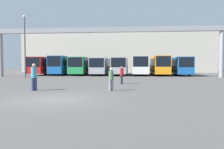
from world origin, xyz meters
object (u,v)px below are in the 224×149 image
Objects in this scene: bus_slot_1 at (65,64)px; pedestrian_near_right at (34,76)px; bus_slot_5 at (139,65)px; pedestrian_near_center at (111,79)px; bus_slot_6 at (159,65)px; bus_slot_3 at (101,65)px; bus_slot_7 at (179,65)px; bus_slot_2 at (83,65)px; bus_slot_4 at (120,65)px; lamp_post at (25,44)px; bus_slot_0 at (46,65)px; pedestrian_mid_right at (122,75)px.

bus_slot_1 is 26.19m from pedestrian_near_right.
bus_slot_5 is 25.21m from pedestrian_near_center.
bus_slot_3 is at bearing 177.99° from bus_slot_6.
bus_slot_1 is at bearing 177.47° from bus_slot_6.
bus_slot_1 reaches higher than bus_slot_7.
bus_slot_7 is at bearing -1.19° from bus_slot_2.
lamp_post reaches higher than bus_slot_4.
bus_slot_3 is 3.46m from bus_slot_4.
bus_slot_2 is at bearing 178.81° from bus_slot_7.
bus_slot_1 is 1.13× the size of bus_slot_4.
bus_slot_2 is 1.35× the size of lamp_post.
bus_slot_5 is at bearing 1.89° from bus_slot_3.
bus_slot_4 is 10.34m from bus_slot_7.
bus_slot_0 is 3.54m from bus_slot_1.
bus_slot_4 reaches higher than pedestrian_mid_right.
pedestrian_mid_right is 8.17m from pedestrian_near_right.
bus_slot_2 reaches higher than bus_slot_7.
bus_slot_6 is at bearing 23.80° from pedestrian_near_right.
pedestrian_mid_right is (-2.28, -19.54, -0.99)m from bus_slot_5.
pedestrian_near_center is (4.15, -24.81, -0.88)m from bus_slot_3.
bus_slot_4 is 19.08m from pedestrian_mid_right.
bus_slot_4 is (3.45, -0.29, 0.03)m from bus_slot_3.
lamp_post is at bearing 77.50° from pedestrian_near_right.
pedestrian_mid_right is (-5.73, -18.95, -1.00)m from bus_slot_6.
bus_slot_5 is at bearing 33.47° from lamp_post.
bus_slot_1 is at bearing 179.29° from bus_slot_5.
bus_slot_2 is 10.34m from bus_slot_5.
pedestrian_near_right is at bearing -107.54° from bus_slot_5.
bus_slot_0 is 6.92m from bus_slot_2.
bus_slot_1 is at bearing 21.47° from pedestrian_mid_right.
bus_slot_2 is 21.15m from pedestrian_mid_right.
bus_slot_1 reaches higher than pedestrian_mid_right.
bus_slot_6 reaches higher than pedestrian_mid_right.
bus_slot_2 is 25.47m from pedestrian_near_right.
pedestrian_near_right is 0.21× the size of lamp_post.
bus_slot_1 is 1.14× the size of bus_slot_6.
bus_slot_2 is at bearing 5.26° from bus_slot_0.
bus_slot_7 is (20.67, -0.54, -0.13)m from bus_slot_1.
bus_slot_7 is 29.11m from pedestrian_near_right.
bus_slot_2 is 12.46m from lamp_post.
bus_slot_4 is 1.01× the size of bus_slot_6.
pedestrian_near_right reaches higher than pedestrian_near_center.
bus_slot_1 is 20.68m from bus_slot_7.
pedestrian_mid_right is (14.94, -18.90, -0.94)m from bus_slot_0.
bus_slot_1 reaches higher than bus_slot_2.
pedestrian_mid_right is at bearing -86.50° from bus_slot_4.
bus_slot_5 is 1.07× the size of bus_slot_7.
bus_slot_5 is 3.50m from bus_slot_6.
bus_slot_1 is 1.39× the size of lamp_post.
bus_slot_4 is 5.74× the size of pedestrian_near_right.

